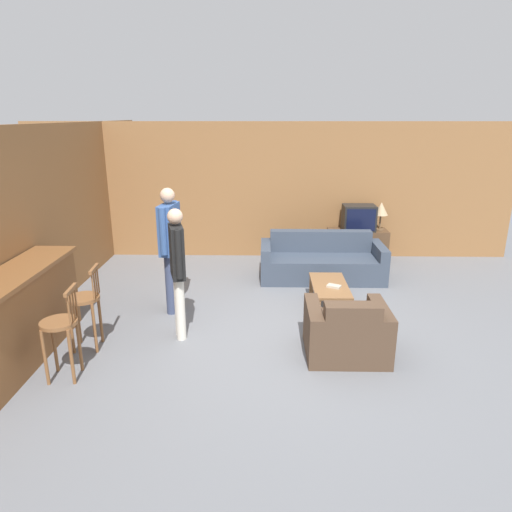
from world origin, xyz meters
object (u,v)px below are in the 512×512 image
couch_far (322,262)px  book_on_table (334,286)px  coffee_table (330,288)px  person_by_window (170,244)px  table_lamp (381,210)px  person_by_counter (178,266)px  tv (359,218)px  tv_unit (357,246)px  bar_chair_near (61,330)px  bar_chair_mid (85,305)px  armchair_near (347,333)px

couch_far → book_on_table: bearing=-89.9°
coffee_table → book_on_table: (0.04, -0.11, 0.07)m
person_by_window → table_lamp: bearing=34.7°
person_by_window → person_by_counter: (0.25, -0.80, -0.06)m
table_lamp → tv: bearing=-179.6°
tv_unit → person_by_counter: bearing=-131.4°
coffee_table → bar_chair_near: bearing=-148.4°
coffee_table → table_lamp: 2.70m
tv_unit → tv: size_ratio=1.87×
bar_chair_near → bar_chair_mid: bearing=90.0°
tv → book_on_table: size_ratio=2.74×
coffee_table → person_by_counter: size_ratio=0.63×
bar_chair_near → book_on_table: size_ratio=4.70×
coffee_table → person_by_window: size_ratio=0.59×
bar_chair_near → table_lamp: (4.30, 4.18, 0.45)m
table_lamp → person_by_window: size_ratio=0.30×
bar_chair_mid → tv_unit: bar_chair_mid is taller
coffee_table → person_by_counter: 2.29m
person_by_window → person_by_counter: bearing=-72.7°
bar_chair_near → book_on_table: bearing=29.8°
table_lamp → coffee_table: bearing=-118.3°
bar_chair_near → armchair_near: size_ratio=1.10×
bar_chair_near → tv_unit: 5.72m
bar_chair_near → person_by_window: person_by_window is taller
bar_chair_near → tv: size_ratio=1.72×
bar_chair_mid → person_by_window: (0.81, 1.10, 0.45)m
book_on_table → tv: bearing=71.8°
couch_far → armchair_near: 2.67m
couch_far → tv: 1.37m
person_by_counter → couch_far: bearing=47.8°
tv → table_lamp: bearing=0.4°
tv_unit → armchair_near: bearing=-102.6°
armchair_near → table_lamp: (1.22, 3.64, 0.73)m
couch_far → person_by_window: person_by_window is taller
coffee_table → tv_unit: (0.83, 2.29, -0.01)m
bar_chair_mid → coffee_table: (3.06, 1.22, -0.24)m
couch_far → tv_unit: couch_far is taller
bar_chair_mid → armchair_near: (3.08, -0.12, -0.28)m
coffee_table → person_by_window: bearing=-177.0°
coffee_table → tv: size_ratio=1.75×
armchair_near → person_by_window: person_by_window is taller
coffee_table → tv_unit: 2.44m
armchair_near → person_by_window: bearing=151.7°
bar_chair_near → bar_chair_mid: 0.66m
armchair_near → tv: tv is taller
couch_far → armchair_near: bearing=-90.4°
bar_chair_near → book_on_table: 3.58m
coffee_table → person_by_window: person_by_window is taller
tv_unit → person_by_window: size_ratio=0.63×
tv_unit → person_by_window: 3.98m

